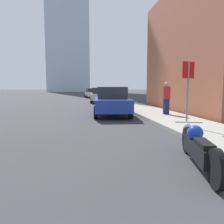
{
  "coord_description": "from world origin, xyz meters",
  "views": [
    {
      "loc": [
        0.37,
        0.94,
        1.57
      ],
      "look_at": [
        1.35,
        7.69,
        0.81
      ],
      "focal_mm": 35.0,
      "sensor_mm": 36.0,
      "label": 1
    }
  ],
  "objects_px": {
    "motorcycle": "(198,147)",
    "pedestrian": "(166,98)",
    "parked_car_white": "(92,93)",
    "stop_sign": "(188,83)",
    "parked_car_silver": "(99,95)",
    "parked_car_blue": "(111,101)"
  },
  "relations": [
    {
      "from": "motorcycle",
      "to": "parked_car_silver",
      "type": "xyz_separation_m",
      "value": [
        -0.25,
        19.46,
        0.41
      ]
    },
    {
      "from": "stop_sign",
      "to": "pedestrian",
      "type": "height_order",
      "value": "stop_sign"
    },
    {
      "from": "pedestrian",
      "to": "parked_car_blue",
      "type": "bearing_deg",
      "value": 157.82
    },
    {
      "from": "parked_car_blue",
      "to": "pedestrian",
      "type": "bearing_deg",
      "value": -17.52
    },
    {
      "from": "parked_car_blue",
      "to": "parked_car_silver",
      "type": "xyz_separation_m",
      "value": [
        0.29,
        11.08,
        -0.02
      ]
    },
    {
      "from": "parked_car_blue",
      "to": "parked_car_white",
      "type": "relative_size",
      "value": 1.12
    },
    {
      "from": "parked_car_silver",
      "to": "stop_sign",
      "type": "distance_m",
      "value": 15.99
    },
    {
      "from": "parked_car_white",
      "to": "motorcycle",
      "type": "bearing_deg",
      "value": -94.33
    },
    {
      "from": "parked_car_white",
      "to": "pedestrian",
      "type": "xyz_separation_m",
      "value": [
        2.79,
        -23.52,
        0.29
      ]
    },
    {
      "from": "parked_car_silver",
      "to": "parked_car_white",
      "type": "xyz_separation_m",
      "value": [
        -0.27,
        11.29,
        -0.05
      ]
    },
    {
      "from": "parked_car_white",
      "to": "stop_sign",
      "type": "xyz_separation_m",
      "value": [
        2.12,
        -27.15,
        1.0
      ]
    },
    {
      "from": "parked_car_blue",
      "to": "parked_car_white",
      "type": "bearing_deg",
      "value": 94.6
    },
    {
      "from": "motorcycle",
      "to": "pedestrian",
      "type": "height_order",
      "value": "pedestrian"
    },
    {
      "from": "motorcycle",
      "to": "stop_sign",
      "type": "relative_size",
      "value": 1.07
    },
    {
      "from": "parked_car_white",
      "to": "stop_sign",
      "type": "height_order",
      "value": "stop_sign"
    },
    {
      "from": "parked_car_blue",
      "to": "stop_sign",
      "type": "bearing_deg",
      "value": -61.22
    },
    {
      "from": "motorcycle",
      "to": "parked_car_blue",
      "type": "xyz_separation_m",
      "value": [
        -0.54,
        8.38,
        0.43
      ]
    },
    {
      "from": "parked_car_silver",
      "to": "motorcycle",
      "type": "bearing_deg",
      "value": -84.0
    },
    {
      "from": "motorcycle",
      "to": "parked_car_white",
      "type": "relative_size",
      "value": 0.6
    },
    {
      "from": "parked_car_white",
      "to": "pedestrian",
      "type": "relative_size",
      "value": 2.43
    },
    {
      "from": "pedestrian",
      "to": "stop_sign",
      "type": "bearing_deg",
      "value": -100.56
    },
    {
      "from": "motorcycle",
      "to": "parked_car_white",
      "type": "bearing_deg",
      "value": 105.34
    }
  ]
}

